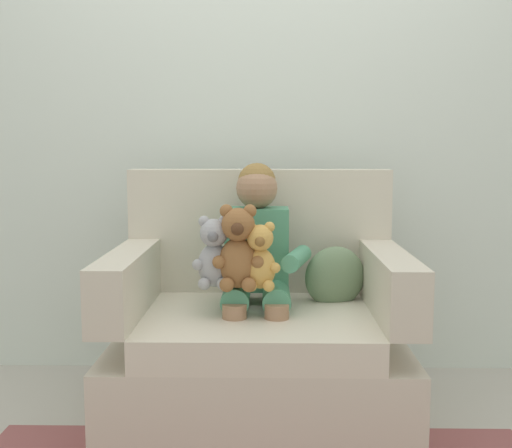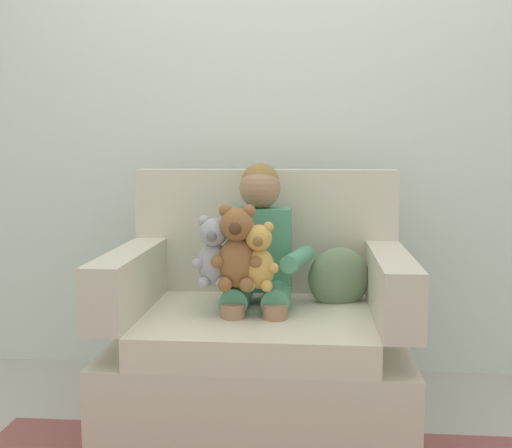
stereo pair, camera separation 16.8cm
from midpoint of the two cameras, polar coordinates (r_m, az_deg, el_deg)
ground_plane at (r=2.70m, az=-1.66°, el=-17.47°), size 8.00×8.00×0.00m
back_wall at (r=3.17m, az=-1.13°, el=10.27°), size 6.00×0.10×2.60m
armchair at (r=2.62m, az=-1.64°, el=-10.47°), size 1.16×0.87×1.02m
seated_child at (r=2.56m, az=-1.84°, el=-2.78°), size 0.45×0.39×0.82m
plush_honey at (r=2.38m, az=-1.66°, el=-3.09°), size 0.15×0.12×0.26m
plush_grey at (r=2.42m, az=-5.78°, el=-2.75°), size 0.16×0.13×0.28m
plush_brown at (r=2.38m, az=-3.64°, el=-2.36°), size 0.19×0.16×0.32m
throw_pillow at (r=2.68m, az=5.33°, el=-4.79°), size 0.28×0.18×0.26m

